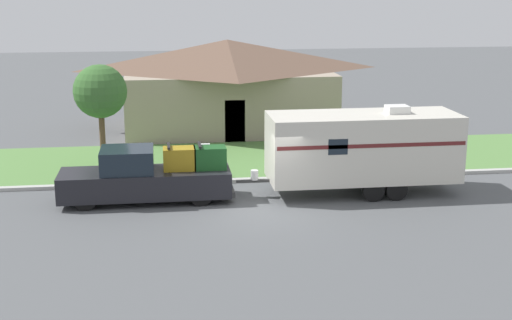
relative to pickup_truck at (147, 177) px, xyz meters
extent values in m
plane|color=#515456|center=(4.17, -1.69, -0.90)|extent=(120.00, 120.00, 0.00)
cube|color=#ADADA8|center=(4.17, 2.06, -0.83)|extent=(80.00, 0.30, 0.14)
cube|color=#568442|center=(4.17, 5.71, -0.89)|extent=(80.00, 7.00, 0.03)
cube|color=gray|center=(4.17, 13.01, 0.68)|extent=(10.72, 7.43, 3.16)
pyramid|color=brown|center=(4.17, 13.01, 3.05)|extent=(11.57, 8.02, 1.58)
cube|color=#4C3828|center=(4.17, 9.33, 0.15)|extent=(1.00, 0.06, 2.10)
cylinder|color=black|center=(-2.14, -0.77, -0.49)|extent=(0.83, 0.28, 0.83)
cylinder|color=black|center=(-2.14, 0.77, -0.49)|extent=(0.83, 0.28, 0.83)
cylinder|color=black|center=(1.88, -0.77, -0.49)|extent=(0.83, 0.28, 0.83)
cylinder|color=black|center=(1.88, 0.77, -0.49)|extent=(0.83, 0.28, 0.83)
cube|color=black|center=(-1.32, 0.00, -0.22)|extent=(3.58, 1.90, 0.92)
cube|color=#19232D|center=(-0.68, 0.00, 0.65)|extent=(1.86, 1.75, 0.83)
cube|color=black|center=(1.72, 0.00, -0.22)|extent=(2.50, 1.90, 0.92)
cube|color=#333333|center=(3.03, 0.00, -0.56)|extent=(0.12, 1.71, 0.20)
cube|color=olive|center=(1.17, 0.00, 0.64)|extent=(1.15, 0.80, 0.80)
cube|color=black|center=(0.80, 0.00, 1.12)|extent=(0.10, 0.88, 0.08)
cube|color=#194C1E|center=(2.27, 0.00, 0.64)|extent=(1.15, 0.80, 0.80)
cube|color=black|center=(1.90, 0.00, 1.12)|extent=(0.10, 0.88, 0.08)
cylinder|color=black|center=(8.07, -1.11, -0.51)|extent=(0.79, 0.22, 0.79)
cylinder|color=black|center=(8.07, 1.11, -0.51)|extent=(0.79, 0.22, 0.79)
cylinder|color=black|center=(8.94, -1.11, -0.51)|extent=(0.79, 0.22, 0.79)
cylinder|color=black|center=(8.94, 1.11, -0.51)|extent=(0.79, 0.22, 0.79)
cube|color=beige|center=(7.94, 0.00, 0.88)|extent=(7.00, 2.50, 2.45)
cube|color=#5B1E1E|center=(7.94, -1.25, 1.18)|extent=(6.86, 0.01, 0.14)
cube|color=#383838|center=(3.83, 0.00, -0.30)|extent=(1.22, 0.12, 0.10)
cylinder|color=silver|center=(3.89, 0.00, -0.07)|extent=(0.28, 0.28, 0.36)
cube|color=silver|center=(9.20, 0.00, 2.24)|extent=(0.80, 0.68, 0.28)
cube|color=#19232D|center=(6.68, -1.25, 1.18)|extent=(0.70, 0.01, 0.56)
cylinder|color=brown|center=(2.24, 2.87, -0.31)|extent=(0.09, 0.09, 1.19)
cube|color=silver|center=(2.24, 2.87, 0.40)|extent=(0.48, 0.20, 0.22)
cylinder|color=brown|center=(-1.88, 4.73, 0.35)|extent=(0.24, 0.24, 2.51)
sphere|color=#38662D|center=(-1.88, 4.73, 2.43)|extent=(2.21, 2.21, 2.21)
camera|label=1|loc=(0.55, -24.94, 6.80)|focal=50.00mm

